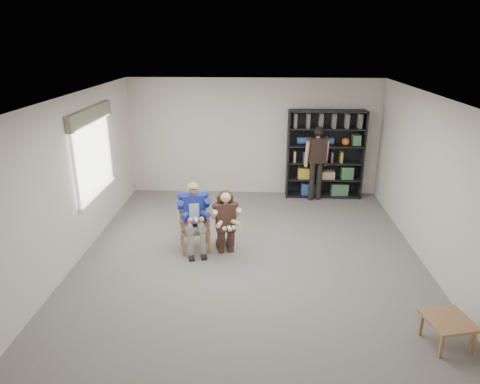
# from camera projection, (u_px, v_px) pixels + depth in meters

# --- Properties ---
(room_shell) EXTENTS (6.00, 7.00, 2.80)m
(room_shell) POSITION_uv_depth(u_px,v_px,m) (251.00, 185.00, 7.01)
(room_shell) COLOR silver
(room_shell) RESTS_ON ground
(floor) EXTENTS (6.00, 7.00, 0.01)m
(floor) POSITION_uv_depth(u_px,v_px,m) (250.00, 260.00, 7.49)
(floor) COLOR #63605C
(floor) RESTS_ON ground
(window_left) EXTENTS (0.16, 2.00, 1.75)m
(window_left) POSITION_uv_depth(u_px,v_px,m) (94.00, 153.00, 8.00)
(window_left) COLOR white
(window_left) RESTS_ON room_shell
(armchair) EXTENTS (0.69, 0.68, 0.99)m
(armchair) POSITION_uv_depth(u_px,v_px,m) (194.00, 224.00, 7.72)
(armchair) COLOR #8F5B3B
(armchair) RESTS_ON floor
(seated_man) EXTENTS (0.73, 0.89, 1.29)m
(seated_man) POSITION_uv_depth(u_px,v_px,m) (194.00, 217.00, 7.67)
(seated_man) COLOR #1E289B
(seated_man) RESTS_ON floor
(kneeling_woman) EXTENTS (0.68, 0.89, 1.18)m
(kneeling_woman) POSITION_uv_depth(u_px,v_px,m) (226.00, 223.00, 7.55)
(kneeling_woman) COLOR #3A2A1F
(kneeling_woman) RESTS_ON floor
(bookshelf) EXTENTS (1.80, 0.38, 2.10)m
(bookshelf) POSITION_uv_depth(u_px,v_px,m) (325.00, 155.00, 10.14)
(bookshelf) COLOR black
(bookshelf) RESTS_ON floor
(standing_man) EXTENTS (0.61, 0.44, 1.77)m
(standing_man) POSITION_uv_depth(u_px,v_px,m) (316.00, 164.00, 9.99)
(standing_man) COLOR black
(standing_man) RESTS_ON floor
(side_table) EXTENTS (0.64, 0.64, 0.37)m
(side_table) POSITION_uv_depth(u_px,v_px,m) (447.00, 332.00, 5.39)
(side_table) COLOR #8F5B3B
(side_table) RESTS_ON floor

